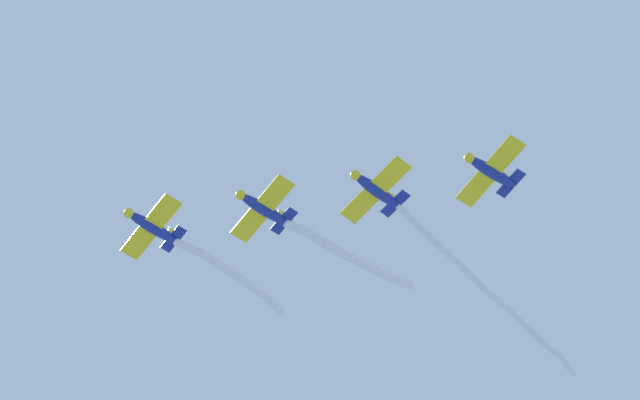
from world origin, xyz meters
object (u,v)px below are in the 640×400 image
(airplane_slot, at_px, (490,171))
(airplane_right_wing, at_px, (376,190))
(airplane_lead, at_px, (151,227))
(airplane_left_wing, at_px, (263,208))

(airplane_slot, bearing_deg, airplane_right_wing, -43.97)
(airplane_lead, distance_m, airplane_slot, 31.94)
(airplane_left_wing, xyz_separation_m, airplane_right_wing, (6.19, -8.67, 0.25))
(airplane_lead, height_order, airplane_right_wing, airplane_right_wing)
(airplane_right_wing, distance_m, airplane_slot, 10.64)
(airplane_left_wing, xyz_separation_m, airplane_slot, (12.38, -17.31, 0.50))
(airplane_left_wing, distance_m, airplane_right_wing, 10.65)
(airplane_slot, bearing_deg, airplane_left_wing, -44.01)
(airplane_left_wing, distance_m, airplane_slot, 21.29)
(airplane_right_wing, bearing_deg, airplane_lead, -49.65)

